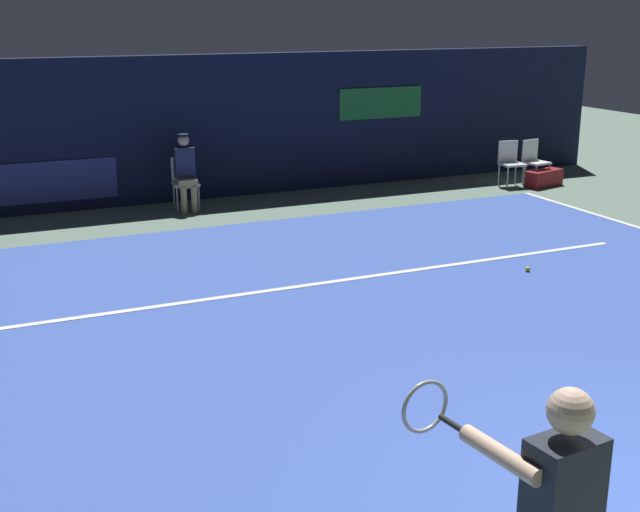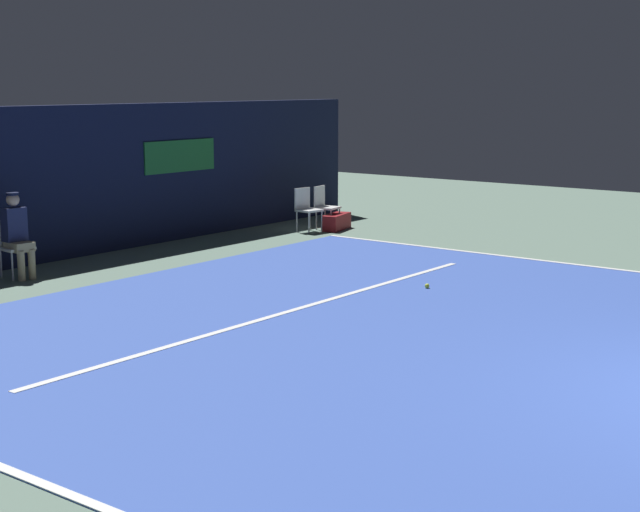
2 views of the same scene
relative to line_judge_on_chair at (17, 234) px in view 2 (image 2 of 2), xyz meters
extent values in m
plane|color=slate|center=(0.80, -6.59, -0.69)|extent=(33.39, 33.39, 0.00)
cube|color=#3856B2|center=(0.80, -6.59, -0.68)|extent=(10.96, 10.45, 0.01)
cube|color=white|center=(6.23, -6.59, -0.67)|extent=(0.10, 10.45, 0.01)
cube|color=white|center=(-4.63, -6.59, -0.67)|extent=(0.10, 10.45, 0.01)
cube|color=white|center=(0.80, -4.76, -0.67)|extent=(8.55, 0.10, 0.01)
cube|color=#141933|center=(0.80, 0.85, 0.61)|extent=(16.87, 0.30, 2.60)
cube|color=#1E6B2D|center=(4.18, 0.69, 0.91)|extent=(1.80, 0.04, 0.60)
cube|color=white|center=(0.00, 0.01, -0.23)|extent=(0.47, 0.44, 0.04)
cube|color=white|center=(0.02, 0.21, 0.00)|extent=(0.42, 0.07, 0.42)
cylinder|color=#B2B2B7|center=(-0.20, -0.14, -0.46)|extent=(0.03, 0.03, 0.46)
cylinder|color=#B2B2B7|center=(0.17, -0.17, -0.46)|extent=(0.03, 0.03, 0.46)
cylinder|color=#B2B2B7|center=(-0.17, 0.20, -0.46)|extent=(0.03, 0.03, 0.46)
cylinder|color=#B2B2B7|center=(0.20, 0.17, -0.46)|extent=(0.03, 0.03, 0.46)
cube|color=tan|center=(-0.01, -0.07, -0.19)|extent=(0.35, 0.43, 0.14)
cylinder|color=tan|center=(-0.11, -0.24, -0.46)|extent=(0.11, 0.11, 0.46)
cylinder|color=tan|center=(0.07, -0.25, -0.46)|extent=(0.11, 0.11, 0.46)
cube|color=#23284C|center=(0.00, 0.05, 0.14)|extent=(0.36, 0.25, 0.52)
sphere|color=#DBAD89|center=(0.00, 0.05, 0.52)|extent=(0.20, 0.20, 0.20)
cylinder|color=#141933|center=(0.00, 0.05, 0.61)|extent=(0.19, 0.19, 0.04)
cube|color=white|center=(6.95, -0.73, -0.25)|extent=(0.50, 0.46, 0.04)
cube|color=white|center=(6.92, -0.54, -0.02)|extent=(0.42, 0.09, 0.42)
cylinder|color=#B2B2B7|center=(6.79, -0.93, -0.47)|extent=(0.03, 0.03, 0.44)
cylinder|color=#B2B2B7|center=(7.16, -0.87, -0.47)|extent=(0.03, 0.03, 0.44)
cylinder|color=#B2B2B7|center=(6.74, -0.59, -0.47)|extent=(0.03, 0.03, 0.44)
cylinder|color=#B2B2B7|center=(7.11, -0.54, -0.47)|extent=(0.03, 0.03, 0.44)
cube|color=white|center=(6.40, -0.68, -0.25)|extent=(0.48, 0.45, 0.04)
cube|color=white|center=(6.42, -0.48, -0.02)|extent=(0.42, 0.08, 0.42)
cylinder|color=#B2B2B7|center=(6.19, -0.83, -0.47)|extent=(0.03, 0.03, 0.44)
cylinder|color=#B2B2B7|center=(6.56, -0.87, -0.47)|extent=(0.03, 0.03, 0.44)
cylinder|color=#B2B2B7|center=(6.23, -0.49, -0.47)|extent=(0.03, 0.03, 0.44)
cylinder|color=#B2B2B7|center=(6.60, -0.53, -0.47)|extent=(0.03, 0.03, 0.44)
sphere|color=#CCE033|center=(3.14, -5.43, -0.64)|extent=(0.07, 0.07, 0.07)
cube|color=maroon|center=(7.00, -0.91, -0.53)|extent=(0.89, 0.51, 0.32)
camera|label=1|loc=(-3.79, -14.05, 2.69)|focal=47.34mm
camera|label=2|loc=(-8.76, -12.61, 2.28)|focal=54.29mm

